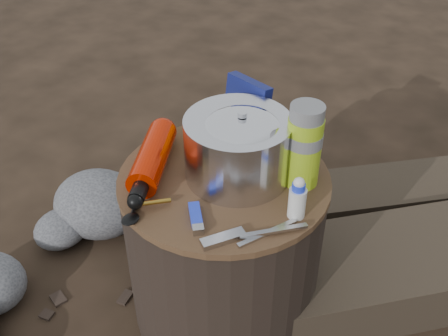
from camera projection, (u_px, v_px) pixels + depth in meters
The scene contains 16 objects.
ground at pixel (224, 303), 1.52m from camera, with size 60.00×60.00×0.00m, color black.
stump at pixel (224, 247), 1.38m from camera, with size 0.49×0.49×0.45m, color black.
rock_ring at pixel (60, 267), 1.51m from camera, with size 0.41×0.90×0.18m, color #515156, non-canonical shape.
log_small at pixel (431, 189), 1.85m from camera, with size 0.22×1.20×0.10m, color #33291F.
foil_windscreen at pixel (238, 148), 1.21m from camera, with size 0.24×0.24×0.15m, color silver.
camping_pot at pixel (242, 148), 1.20m from camera, with size 0.17×0.17×0.17m, color silver.
fuel_bottle at pixel (153, 157), 1.25m from camera, with size 0.07×0.29×0.07m, color #B91900, non-canonical shape.
thermos at pixel (304, 146), 1.17m from camera, with size 0.08×0.08×0.20m, color #8FB319.
travel_mug at pixel (301, 150), 1.23m from camera, with size 0.08×0.08×0.11m, color black.
stuff_sack at pixel (217, 118), 1.36m from camera, with size 0.14×0.12×0.10m, color #E0C400.
food_pouch at pixel (246, 111), 1.33m from camera, with size 0.13×0.03×0.16m, color #0E1553.
lighter at pixel (196, 215), 1.13m from camera, with size 0.02×0.09×0.02m, color blue.
multitool at pixel (223, 239), 1.07m from camera, with size 0.03×0.09×0.01m, color #AFAFB3.
pot_grabber at pixel (267, 232), 1.09m from camera, with size 0.04×0.14×0.01m, color #AFAFB3, non-canonical shape.
spork at pixel (137, 200), 1.17m from camera, with size 0.03×0.13×0.01m, color black, non-canonical shape.
squeeze_bottle at pixel (297, 200), 1.11m from camera, with size 0.04×0.04×0.09m, color silver.
Camera 1 is at (0.50, -0.85, 1.22)m, focal length 43.05 mm.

